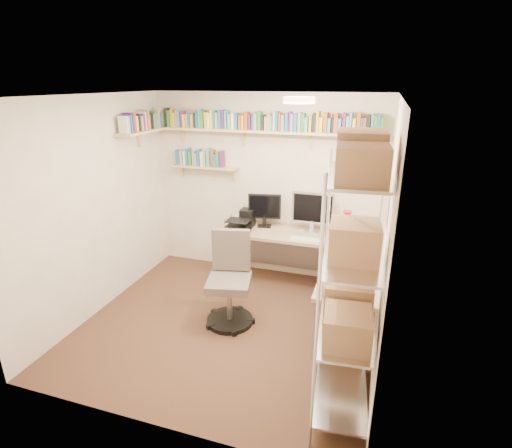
{
  "coord_description": "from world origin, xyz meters",
  "views": [
    {
      "loc": [
        1.5,
        -3.62,
        2.63
      ],
      "look_at": [
        0.17,
        0.55,
        1.05
      ],
      "focal_mm": 28.0,
      "sensor_mm": 36.0,
      "label": 1
    }
  ],
  "objects": [
    {
      "name": "ground",
      "position": [
        0.0,
        0.0,
        0.0
      ],
      "size": [
        3.2,
        3.2,
        0.0
      ],
      "primitive_type": "plane",
      "color": "#4A2B20",
      "rests_on": "ground"
    },
    {
      "name": "room_shell",
      "position": [
        0.0,
        0.0,
        1.55
      ],
      "size": [
        3.24,
        3.04,
        2.52
      ],
      "color": "beige",
      "rests_on": "ground"
    },
    {
      "name": "wire_rack",
      "position": [
        1.36,
        -0.83,
        1.42
      ],
      "size": [
        0.53,
        0.96,
        2.3
      ],
      "rotation": [
        0.0,
        0.0,
        0.09
      ],
      "color": "silver",
      "rests_on": "ground"
    },
    {
      "name": "office_chair",
      "position": [
        -0.0,
        0.11,
        0.45
      ],
      "size": [
        0.57,
        0.57,
        1.06
      ],
      "rotation": [
        0.0,
        0.0,
        0.22
      ],
      "color": "black",
      "rests_on": "ground"
    },
    {
      "name": "corner_desk",
      "position": [
        0.7,
        0.94,
        0.73
      ],
      "size": [
        1.98,
        1.89,
        1.29
      ],
      "color": "tan",
      "rests_on": "ground"
    },
    {
      "name": "wall_shelves",
      "position": [
        -0.4,
        1.3,
        2.03
      ],
      "size": [
        3.12,
        1.09,
        0.8
      ],
      "color": "#DAAC7B",
      "rests_on": "ground"
    }
  ]
}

